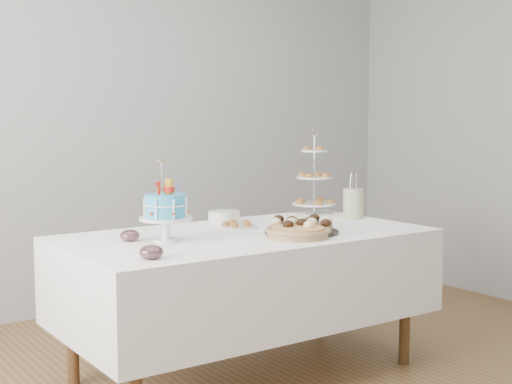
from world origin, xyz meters
TOP-DOWN VIEW (x-y plane):
  - walls at (0.00, 0.00)m, footprint 5.04×4.04m
  - table at (0.00, 0.30)m, footprint 1.92×1.02m
  - birthday_cake at (-0.47, 0.30)m, footprint 0.26×0.26m
  - cupcake_tray at (0.24, 0.13)m, footprint 0.39×0.39m
  - pie at (0.13, 0.03)m, footprint 0.33×0.33m
  - tiered_stand at (0.80, 0.70)m, footprint 0.28×0.28m
  - plate_stack at (0.09, 0.65)m, footprint 0.18×0.18m
  - pastry_plate at (0.06, 0.48)m, footprint 0.22×0.22m
  - jam_bowl_a at (-0.72, -0.04)m, footprint 0.11×0.11m
  - jam_bowl_b at (-0.61, 0.42)m, footprint 0.10×0.10m
  - utensil_pitcher at (0.84, 0.38)m, footprint 0.13×0.12m

SIDE VIEW (x-z plane):
  - table at x=0.00m, z-range 0.16..0.93m
  - pastry_plate at x=0.06m, z-range 0.77..0.80m
  - jam_bowl_b at x=-0.61m, z-range 0.77..0.83m
  - jam_bowl_a at x=-0.72m, z-range 0.77..0.83m
  - pie at x=0.13m, z-range 0.77..0.83m
  - plate_stack at x=0.09m, z-range 0.77..0.84m
  - cupcake_tray at x=0.24m, z-range 0.77..0.86m
  - utensil_pitcher at x=0.84m, z-range 0.73..1.00m
  - birthday_cake at x=-0.47m, z-range 0.68..1.08m
  - tiered_stand at x=0.80m, z-range 0.73..1.26m
  - walls at x=0.00m, z-range 0.00..2.70m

